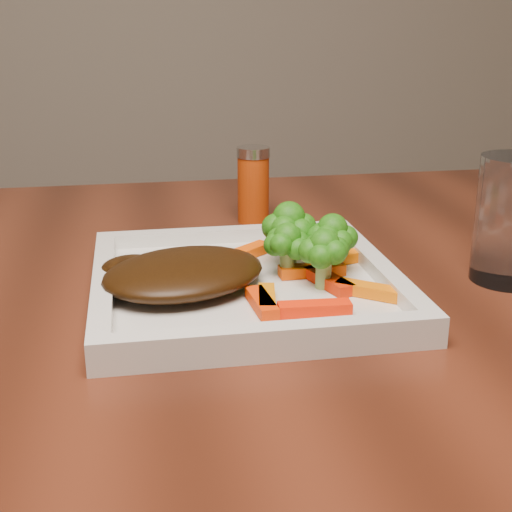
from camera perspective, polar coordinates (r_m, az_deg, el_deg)
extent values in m
cube|color=silver|center=(0.65, -0.87, -2.64)|extent=(0.27, 0.27, 0.01)
ellipsoid|color=black|center=(0.63, -5.78, -1.35)|extent=(0.18, 0.17, 0.03)
cube|color=#FF2404|center=(0.58, 4.71, -4.20)|extent=(0.06, 0.02, 0.01)
cube|color=orange|center=(0.62, 9.14, -2.74)|extent=(0.06, 0.05, 0.01)
cube|color=#EA3503|center=(0.59, 0.46, -3.78)|extent=(0.02, 0.06, 0.01)
cube|color=#FC6D04|center=(0.70, 6.96, -0.12)|extent=(0.06, 0.03, 0.01)
cube|color=#F94E04|center=(0.71, -0.77, 0.28)|extent=(0.06, 0.05, 0.01)
cube|color=red|center=(0.64, 5.80, -1.97)|extent=(0.03, 0.06, 0.01)
cube|color=#E54703|center=(0.66, 4.50, -1.14)|extent=(0.06, 0.02, 0.01)
cylinder|color=#A43309|center=(0.86, -0.22, 5.72)|extent=(0.04, 0.04, 0.09)
cube|color=orange|center=(0.60, 0.89, -3.47)|extent=(0.02, 0.05, 0.01)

